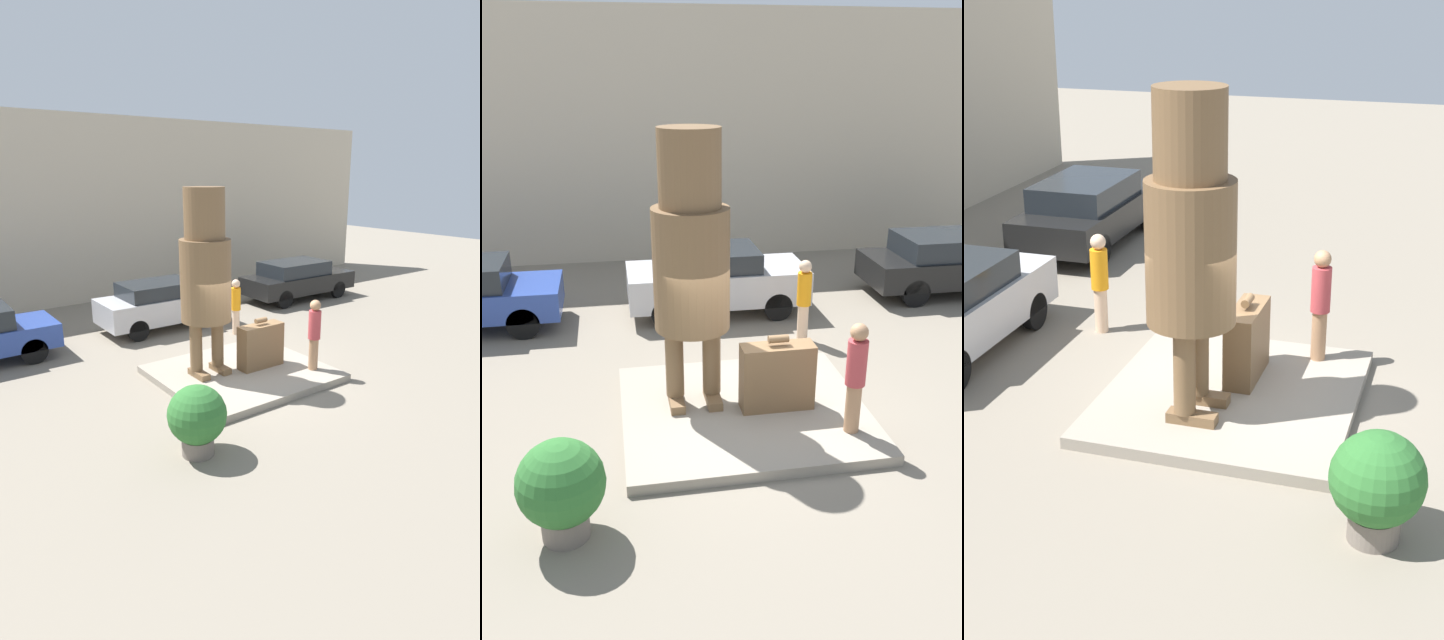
{
  "view_description": "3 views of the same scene",
  "coord_description": "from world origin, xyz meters",
  "views": [
    {
      "loc": [
        -6.82,
        -9.25,
        4.89
      ],
      "look_at": [
        0.1,
        0.2,
        1.4
      ],
      "focal_mm": 28.0,
      "sensor_mm": 36.0,
      "label": 1
    },
    {
      "loc": [
        -1.95,
        -8.75,
        5.34
      ],
      "look_at": [
        -0.34,
        0.12,
        1.69
      ],
      "focal_mm": 35.0,
      "sensor_mm": 36.0,
      "label": 2
    },
    {
      "loc": [
        -11.17,
        -3.03,
        5.99
      ],
      "look_at": [
        -0.44,
        0.29,
        1.41
      ],
      "focal_mm": 50.0,
      "sensor_mm": 36.0,
      "label": 3
    }
  ],
  "objects": [
    {
      "name": "parked_car_silver",
      "position": [
        0.33,
        4.79,
        0.82
      ],
      "size": [
        4.1,
        1.74,
        1.54
      ],
      "color": "#B7B7BC",
      "rests_on": "ground_plane"
    },
    {
      "name": "ground_plane",
      "position": [
        0.0,
        0.0,
        0.0
      ],
      "size": [
        60.0,
        60.0,
        0.0
      ],
      "primitive_type": "plane",
      "color": "gray"
    },
    {
      "name": "planter_pot",
      "position": [
        -2.74,
        -2.39,
        0.73
      ],
      "size": [
        1.07,
        1.07,
        1.31
      ],
      "color": "#70665B",
      "rests_on": "ground_plane"
    },
    {
      "name": "giant_suitcase",
      "position": [
        0.52,
        -0.08,
        0.73
      ],
      "size": [
        1.18,
        0.42,
        1.28
      ],
      "color": "brown",
      "rests_on": "pedestal"
    },
    {
      "name": "pedestal",
      "position": [
        0.0,
        0.0,
        0.09
      ],
      "size": [
        3.96,
        3.58,
        0.17
      ],
      "color": "gray",
      "rests_on": "ground_plane"
    },
    {
      "name": "tourist",
      "position": [
        1.47,
        -0.99,
        1.14
      ],
      "size": [
        0.3,
        0.3,
        1.77
      ],
      "color": "#A87A56",
      "rests_on": "pedestal"
    },
    {
      "name": "statue_figure",
      "position": [
        -0.78,
        0.36,
        2.75
      ],
      "size": [
        1.19,
        1.19,
        4.41
      ],
      "color": "brown",
      "rests_on": "pedestal"
    },
    {
      "name": "building_backdrop",
      "position": [
        0.0,
        9.7,
        3.46
      ],
      "size": [
        28.0,
        0.6,
        6.92
      ],
      "color": "beige",
      "rests_on": "ground_plane"
    },
    {
      "name": "worker_hivis",
      "position": [
        1.87,
        2.85,
        0.95
      ],
      "size": [
        0.3,
        0.3,
        1.74
      ],
      "color": "beige",
      "rests_on": "ground_plane"
    },
    {
      "name": "parked_car_black",
      "position": [
        6.48,
        5.1,
        0.82
      ],
      "size": [
        4.57,
        1.85,
        1.53
      ],
      "color": "black",
      "rests_on": "ground_plane"
    }
  ]
}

